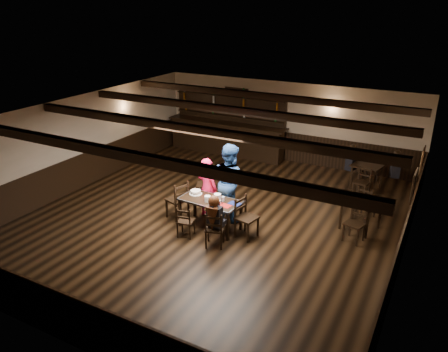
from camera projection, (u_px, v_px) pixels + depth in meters
The scene contains 25 objects.
ground at pixel (215, 218), 11.21m from camera, with size 10.00×10.00×0.00m, color black.
room_shell at pixel (216, 153), 10.58m from camera, with size 9.02×10.02×2.71m.
dining_table at pixel (210, 203), 10.46m from camera, with size 1.52×0.83×0.75m.
chair_near_left at pixel (185, 220), 10.12m from camera, with size 0.42×0.41×0.78m.
chair_near_right at pixel (214, 227), 9.68m from camera, with size 0.51×0.50×0.86m.
chair_end_left at pixel (179, 197), 10.95m from camera, with size 0.57×0.58×1.01m.
chair_end_right at pixel (244, 214), 10.14m from camera, with size 0.52×0.54×0.99m.
chair_far_pushed at pixel (206, 180), 11.96m from camera, with size 0.62×0.61×1.02m.
woman_pink at pixel (207, 188), 11.03m from camera, with size 0.57×0.38×1.57m, color #E81C49.
man_blue at pixel (229, 181), 10.89m from camera, with size 0.96×0.74×1.97m, color navy.
seated_person at pixel (214, 213), 9.61m from camera, with size 0.34×0.50×0.82m.
cake at pixel (196, 192), 10.73m from camera, with size 0.32×0.32×0.10m.
plate_stack_a at pixel (208, 199), 10.33m from camera, with size 0.15×0.15×0.14m, color white.
plate_stack_b at pixel (218, 198), 10.31m from camera, with size 0.17×0.17×0.19m, color white.
tea_light at pixel (212, 198), 10.48m from camera, with size 0.06×0.06×0.06m.
salt_shaker at pixel (220, 202), 10.20m from camera, with size 0.04×0.04×0.10m, color silver.
pepper_shaker at pixel (222, 203), 10.19m from camera, with size 0.03×0.03×0.08m, color #A5A8AD.
drink_glass at pixel (223, 199), 10.36m from camera, with size 0.07×0.07×0.11m, color silver.
menu_red at pixel (225, 205), 10.14m from camera, with size 0.30×0.21×0.00m, color maroon.
menu_blue at pixel (235, 203), 10.23m from camera, with size 0.29×0.20×0.00m, color #0F194D.
bar_counter at pixel (227, 133), 15.72m from camera, with size 4.47×0.70×2.20m.
back_table_a at pixel (362, 204), 10.43m from camera, with size 1.00×1.00×0.75m.
back_table_b at pixel (367, 168), 12.72m from camera, with size 0.93×0.93×0.75m.
bg_patron_left at pixel (352, 157), 12.96m from camera, with size 0.33×0.43×0.78m.
bg_patron_right at pixel (396, 164), 12.45m from camera, with size 0.32×0.43×0.78m.
Camera 1 is at (4.91, -8.71, 5.18)m, focal length 35.00 mm.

